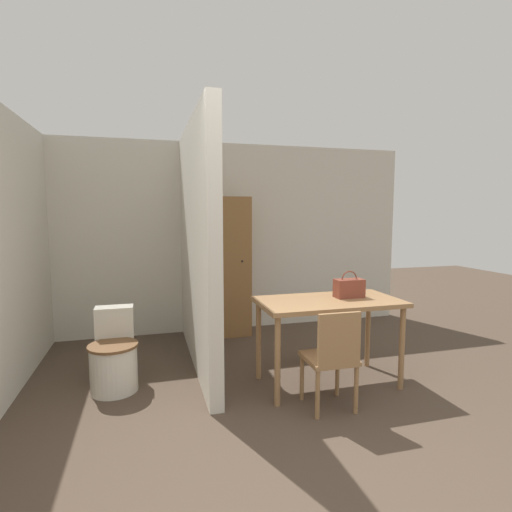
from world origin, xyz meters
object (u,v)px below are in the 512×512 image
(toilet, at_px, (114,358))
(wooden_chair, at_px, (332,356))
(handbag, at_px, (349,288))
(wooden_cabinet, at_px, (227,266))
(dining_table, at_px, (329,309))

(toilet, bearing_deg, wooden_chair, -27.42)
(toilet, bearing_deg, handbag, -10.10)
(wooden_cabinet, bearing_deg, handbag, -64.61)
(handbag, height_order, wooden_cabinet, wooden_cabinet)
(wooden_chair, distance_m, wooden_cabinet, 2.32)
(wooden_chair, height_order, handbag, handbag)
(dining_table, xyz_separation_m, toilet, (-1.91, 0.42, -0.42))
(dining_table, relative_size, wooden_chair, 1.56)
(wooden_cabinet, bearing_deg, dining_table, -71.47)
(dining_table, xyz_separation_m, handbag, (0.23, 0.04, 0.18))
(dining_table, relative_size, wooden_cabinet, 0.72)
(dining_table, height_order, wooden_cabinet, wooden_cabinet)
(wooden_chair, bearing_deg, dining_table, 68.67)
(dining_table, height_order, toilet, dining_table)
(toilet, bearing_deg, dining_table, -12.52)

